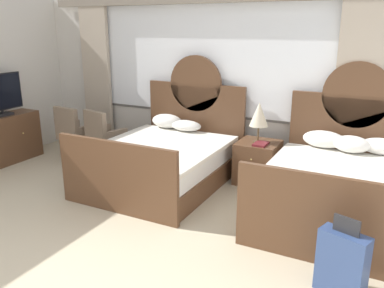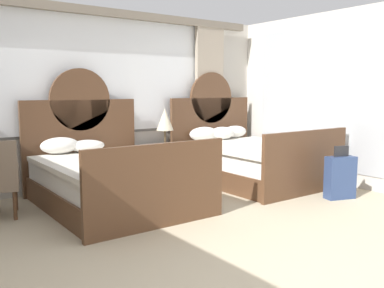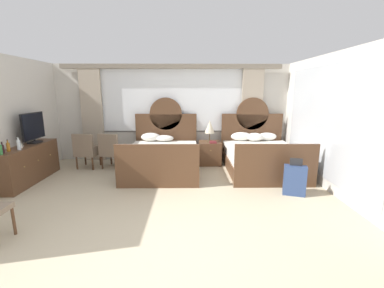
{
  "view_description": "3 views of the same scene",
  "coord_description": "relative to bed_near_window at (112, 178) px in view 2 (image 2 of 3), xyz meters",
  "views": [
    {
      "loc": [
        2.7,
        -1.51,
        2.23
      ],
      "look_at": [
        0.68,
        2.42,
        0.92
      ],
      "focal_mm": 37.19,
      "sensor_mm": 36.0,
      "label": 1
    },
    {
      "loc": [
        -2.48,
        -1.69,
        1.48
      ],
      "look_at": [
        0.66,
        2.61,
        0.8
      ],
      "focal_mm": 39.51,
      "sensor_mm": 36.0,
      "label": 2
    },
    {
      "loc": [
        0.47,
        -2.89,
        1.97
      ],
      "look_at": [
        0.53,
        2.37,
        0.86
      ],
      "focal_mm": 23.74,
      "sensor_mm": 36.0,
      "label": 3
    }
  ],
  "objects": [
    {
      "name": "bed_near_window",
      "position": [
        0.0,
        0.0,
        0.0
      ],
      "size": [
        1.71,
        2.2,
        1.79
      ],
      "color": "brown",
      "rests_on": "ground_plane"
    },
    {
      "name": "suitcase_on_floor",
      "position": [
        2.67,
        -1.52,
        -0.07
      ],
      "size": [
        0.44,
        0.29,
        0.73
      ],
      "color": "navy",
      "rests_on": "ground_plane"
    },
    {
      "name": "wall_back_window",
      "position": [
        0.18,
        1.16,
        1.09
      ],
      "size": [
        6.51,
        0.22,
        2.7
      ],
      "color": "beige",
      "rests_on": "ground_plane"
    },
    {
      "name": "bed_near_mirror",
      "position": [
        2.43,
        0.01,
        0.01
      ],
      "size": [
        1.71,
        2.2,
        1.79
      ],
      "color": "brown",
      "rests_on": "ground_plane"
    },
    {
      "name": "wall_right_mirror",
      "position": [
        3.47,
        -1.3,
        0.99
      ],
      "size": [
        0.08,
        4.95,
        2.7
      ],
      "color": "beige",
      "rests_on": "ground_plane"
    },
    {
      "name": "table_lamp_on_nightstand",
      "position": [
        1.21,
        0.63,
        0.66
      ],
      "size": [
        0.27,
        0.27,
        0.59
      ],
      "color": "brown",
      "rests_on": "nightstand_between_beds"
    },
    {
      "name": "nightstand_between_beds",
      "position": [
        1.22,
        0.63,
        -0.06
      ],
      "size": [
        0.58,
        0.61,
        0.61
      ],
      "color": "brown",
      "rests_on": "ground_plane"
    },
    {
      "name": "book_on_nightstand",
      "position": [
        1.29,
        0.52,
        0.27
      ],
      "size": [
        0.18,
        0.26,
        0.03
      ],
      "color": "maroon",
      "rests_on": "nightstand_between_beds"
    }
  ]
}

